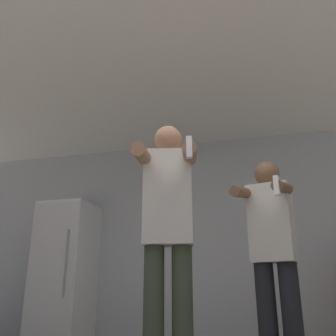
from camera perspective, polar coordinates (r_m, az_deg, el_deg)
The scene contains 5 objects.
wall_back at distance 4.80m, azimuth 7.17°, elevation -10.33°, with size 7.00×0.06×2.55m.
ceiling_slab at distance 3.75m, azimuth 3.02°, elevation 13.44°, with size 7.00×3.67×0.05m.
refrigerator at distance 5.00m, azimuth -15.49°, elevation -15.03°, with size 0.63×0.68×1.70m.
person_woman_foreground at distance 2.59m, azimuth -0.02°, elevation -8.96°, with size 0.49×0.57×1.78m.
person_man_side at distance 3.03m, azimuth 15.75°, elevation -12.14°, with size 0.48×0.57×1.62m.
Camera 1 is at (0.60, -1.54, 0.57)m, focal length 40.00 mm.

